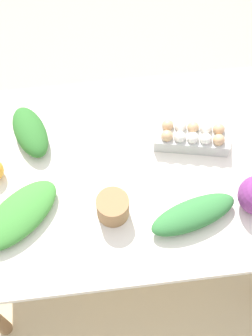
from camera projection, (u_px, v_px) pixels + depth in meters
The scene contains 7 objects.
ground_plane at pixel (126, 238), 2.37m from camera, with size 8.00×8.00×0.00m, color #C6B289.
dining_table at pixel (126, 182), 1.83m from camera, with size 1.33×0.86×0.72m.
egg_carton at pixel (192, 137), 1.76m from camera, with size 0.30×0.16×0.09m.
paper_bag at pixel (113, 207), 1.62m from camera, with size 0.11×0.11×0.10m, color #997047.
greens_bunch_dandelion at pixel (30, 132), 1.78m from camera, with size 0.24×0.12×0.08m, color #2D6B28.
greens_bunch_kale at pixel (193, 214), 1.62m from camera, with size 0.32×0.11×0.07m, color #337538.
greens_bunch_chard at pixel (19, 215), 1.62m from camera, with size 0.33×0.16×0.06m, color #3D8433.
Camera 1 is at (0.10, 0.82, 2.25)m, focal length 50.00 mm.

